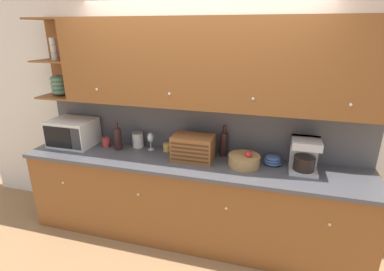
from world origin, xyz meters
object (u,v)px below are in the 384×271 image
mug_blue_second (106,142)px  fruit_basket (244,160)px  microwave (73,132)px  wine_bottle (118,137)px  mug (167,147)px  second_wine_bottle (224,142)px  bowl_stack_on_counter (273,160)px  storage_canister (138,140)px  coffee_maker (305,155)px  bread_box (193,148)px  wine_glass (150,138)px

mug_blue_second → fruit_basket: (1.60, -0.09, 0.01)m
microwave → wine_bottle: wine_bottle is taller
mug_blue_second → mug: size_ratio=1.03×
microwave → mug: bearing=6.3°
wine_bottle → second_wine_bottle: size_ratio=0.93×
mug_blue_second → second_wine_bottle: second_wine_bottle is taller
bowl_stack_on_counter → mug_blue_second: bearing=-179.3°
second_wine_bottle → bowl_stack_on_counter: 0.53m
microwave → wine_bottle: size_ratio=1.57×
storage_canister → mug: storage_canister is taller
mug_blue_second → mug: mug_blue_second is taller
wine_bottle → coffee_maker: bearing=0.1°
second_wine_bottle → bread_box: bearing=-145.1°
wine_bottle → storage_canister: 0.23m
microwave → mug: microwave is taller
wine_bottle → bread_box: size_ratio=0.75×
wine_glass → coffee_maker: (1.62, -0.09, 0.03)m
bread_box → storage_canister: bearing=165.6°
mug → bowl_stack_on_counter: 1.14m
mug_blue_second → bowl_stack_on_counter: size_ratio=0.59×
wine_glass → fruit_basket: bearing=-7.3°
fruit_basket → storage_canister: bearing=172.0°
storage_canister → second_wine_bottle: size_ratio=0.52×
bread_box → coffee_maker: 1.09m
bread_box → coffee_maker: (1.08, 0.06, 0.03)m
microwave → storage_canister: microwave is taller
microwave → storage_canister: bearing=10.9°
wine_bottle → fruit_basket: wine_bottle is taller
wine_glass → fruit_basket: wine_glass is taller
storage_canister → microwave: bearing=-169.1°
mug → fruit_basket: size_ratio=0.32×
mug → microwave: bearing=-173.7°
storage_canister → bread_box: bearing=-14.4°
fruit_basket → coffee_maker: 0.57m
bread_box → bowl_stack_on_counter: size_ratio=2.38×
microwave → second_wine_bottle: (1.75, 0.16, -0.00)m
storage_canister → bowl_stack_on_counter: bearing=-2.4°
mug → bowl_stack_on_counter: (1.14, -0.04, 0.00)m
storage_canister → fruit_basket: (1.24, -0.17, -0.03)m
storage_canister → bread_box: bread_box is taller
microwave → mug_blue_second: bearing=8.4°
mug_blue_second → wine_glass: bearing=5.2°
mug → fruit_basket: fruit_basket is taller
storage_canister → wine_glass: 0.19m
coffee_maker → microwave: bearing=-179.6°
mug_blue_second → coffee_maker: bearing=-1.0°
bread_box → second_wine_bottle: size_ratio=1.24×
bread_box → second_wine_bottle: bearing=34.9°
coffee_maker → mug: bearing=175.8°
microwave → fruit_basket: microwave is taller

